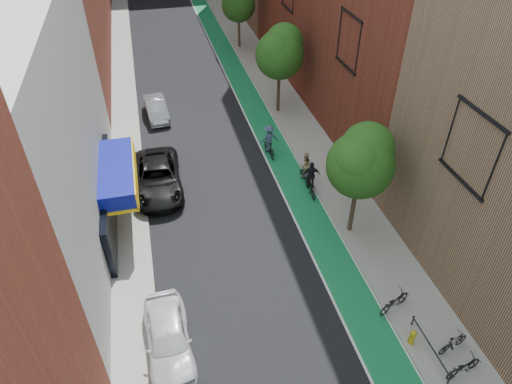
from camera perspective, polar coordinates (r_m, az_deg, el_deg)
bike_lane at (r=37.54m, az=-0.52°, el=11.09°), size 2.00×68.00×0.01m
sidewalk_left at (r=36.76m, az=-16.05°, el=9.05°), size 2.00×68.00×0.15m
sidewalk_right at (r=38.10m, az=3.21°, el=11.58°), size 3.00×68.00×0.15m
tree_near at (r=22.72m, az=13.08°, el=3.89°), size 3.40×3.36×6.42m
tree_mid at (r=34.20m, az=3.06°, el=17.21°), size 3.55×3.53×6.74m
tree_far at (r=47.22m, az=-2.16°, el=22.67°), size 3.30×3.25×6.21m
parked_car_white at (r=20.02m, az=-10.92°, el=-17.43°), size 1.99×4.63×1.56m
parked_car_black at (r=28.08m, az=-12.18°, el=1.80°), size 2.86×6.02×1.66m
parked_car_silver at (r=35.97m, az=-12.35°, el=10.14°), size 1.79×4.32×1.39m
cyclist_lane_near at (r=28.23m, az=6.12°, el=2.85°), size 0.84×1.55×1.99m
cyclist_lane_mid at (r=27.30m, az=6.90°, el=1.26°), size 1.10×1.92×2.17m
cyclist_lane_far at (r=30.47m, az=1.64°, el=6.26°), size 1.27×1.88×2.22m
parked_bike_near at (r=20.88m, az=24.53°, el=-19.24°), size 1.76×0.88×0.88m
parked_bike_mid at (r=21.37m, az=23.46°, el=-16.88°), size 1.60×0.78×0.93m
parked_bike_far at (r=21.87m, az=16.91°, el=-12.97°), size 1.91×1.25×0.95m
fire_hydrant at (r=21.01m, az=18.96°, el=-16.72°), size 0.27×0.27×0.79m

